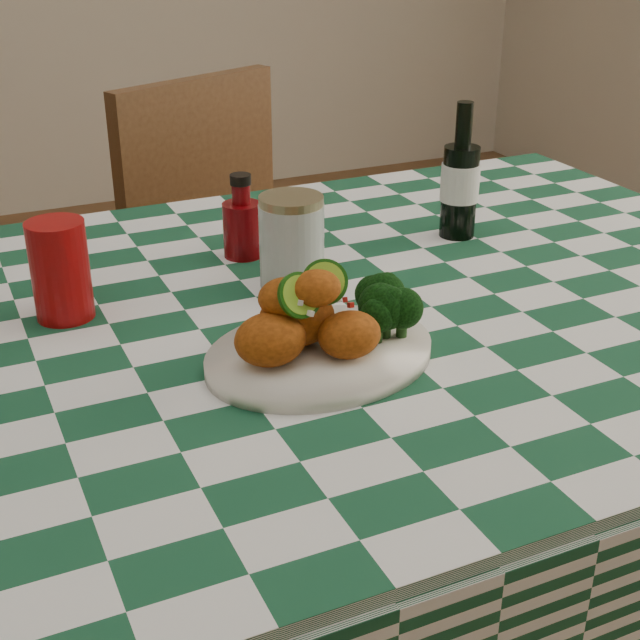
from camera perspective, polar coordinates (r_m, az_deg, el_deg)
name	(u,v)px	position (r m, az deg, el deg)	size (l,w,h in m)	color
dining_table	(279,548)	(1.40, -2.63, -14.37)	(1.66, 1.06, 0.79)	#174A2E
plate	(320,355)	(1.06, 0.00, -2.23)	(0.29, 0.22, 0.02)	white
fried_chicken_pile	(313,311)	(1.03, -0.45, 0.59)	(0.16, 0.12, 0.10)	#AF4E11
broccoli_side	(378,306)	(1.09, 3.74, 0.87)	(0.09, 0.09, 0.07)	black
red_tumbler	(60,270)	(1.20, -16.28, 3.07)	(0.08, 0.08, 0.13)	#8E0708
ketchup_bottle	(242,216)	(1.36, -5.02, 6.65)	(0.06, 0.06, 0.13)	#650508
mason_jar	(292,242)	(1.25, -1.83, 5.03)	(0.09, 0.09, 0.13)	#B2BCBA
beer_bottle	(461,171)	(1.45, 9.00, 9.41)	(0.06, 0.06, 0.22)	black
wooden_chair_right	(261,302)	(2.00, -3.80, 1.18)	(0.43, 0.45, 0.93)	#472814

